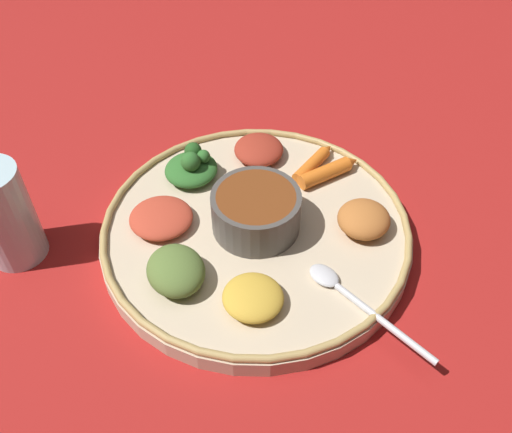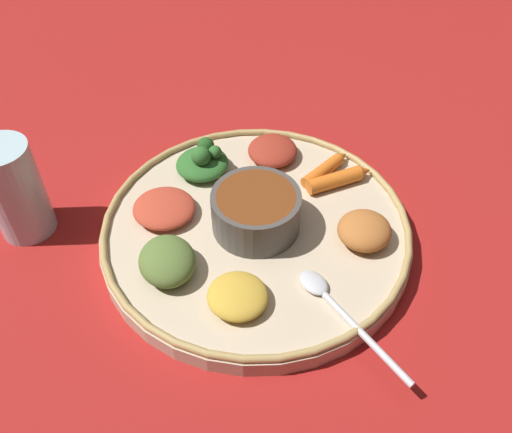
{
  "view_description": "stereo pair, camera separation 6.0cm",
  "coord_description": "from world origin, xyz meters",
  "px_view_note": "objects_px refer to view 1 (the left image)",
  "views": [
    {
      "loc": [
        -0.26,
        -0.33,
        0.47
      ],
      "look_at": [
        0.0,
        0.0,
        0.04
      ],
      "focal_mm": 38.59,
      "sensor_mm": 36.0,
      "label": 1
    },
    {
      "loc": [
        -0.21,
        -0.36,
        0.47
      ],
      "look_at": [
        0.0,
        0.0,
        0.04
      ],
      "focal_mm": 38.59,
      "sensor_mm": 36.0,
      "label": 2
    }
  ],
  "objects_px": {
    "carrot_outer": "(314,163)",
    "carrot_near_spoon": "(329,171)",
    "spoon": "(350,295)",
    "greens_pile": "(192,167)",
    "center_bowl": "(256,210)",
    "drinking_glass": "(6,221)"
  },
  "relations": [
    {
      "from": "carrot_outer",
      "to": "carrot_near_spoon",
      "type": "bearing_deg",
      "value": -84.84
    },
    {
      "from": "carrot_near_spoon",
      "to": "carrot_outer",
      "type": "bearing_deg",
      "value": 95.16
    },
    {
      "from": "spoon",
      "to": "carrot_outer",
      "type": "relative_size",
      "value": 1.93
    },
    {
      "from": "greens_pile",
      "to": "carrot_outer",
      "type": "height_order",
      "value": "greens_pile"
    },
    {
      "from": "spoon",
      "to": "greens_pile",
      "type": "distance_m",
      "value": 0.25
    },
    {
      "from": "carrot_near_spoon",
      "to": "spoon",
      "type": "bearing_deg",
      "value": -126.72
    },
    {
      "from": "center_bowl",
      "to": "greens_pile",
      "type": "bearing_deg",
      "value": 94.63
    },
    {
      "from": "spoon",
      "to": "carrot_outer",
      "type": "distance_m",
      "value": 0.2
    },
    {
      "from": "greens_pile",
      "to": "carrot_near_spoon",
      "type": "height_order",
      "value": "greens_pile"
    },
    {
      "from": "drinking_glass",
      "to": "center_bowl",
      "type": "bearing_deg",
      "value": -33.61
    },
    {
      "from": "greens_pile",
      "to": "carrot_outer",
      "type": "xyz_separation_m",
      "value": [
        0.13,
        -0.08,
        -0.01
      ]
    },
    {
      "from": "center_bowl",
      "to": "greens_pile",
      "type": "distance_m",
      "value": 0.11
    },
    {
      "from": "greens_pile",
      "to": "center_bowl",
      "type": "bearing_deg",
      "value": -85.37
    },
    {
      "from": "center_bowl",
      "to": "carrot_near_spoon",
      "type": "bearing_deg",
      "value": 4.65
    },
    {
      "from": "spoon",
      "to": "carrot_near_spoon",
      "type": "xyz_separation_m",
      "value": [
        0.11,
        0.14,
        0.01
      ]
    },
    {
      "from": "spoon",
      "to": "carrot_outer",
      "type": "xyz_separation_m",
      "value": [
        0.11,
        0.17,
        0.0
      ]
    },
    {
      "from": "carrot_outer",
      "to": "drinking_glass",
      "type": "bearing_deg",
      "value": 161.64
    },
    {
      "from": "spoon",
      "to": "carrot_near_spoon",
      "type": "distance_m",
      "value": 0.18
    },
    {
      "from": "greens_pile",
      "to": "carrot_near_spoon",
      "type": "distance_m",
      "value": 0.17
    },
    {
      "from": "center_bowl",
      "to": "carrot_outer",
      "type": "relative_size",
      "value": 1.23
    },
    {
      "from": "carrot_outer",
      "to": "spoon",
      "type": "bearing_deg",
      "value": -121.99
    },
    {
      "from": "spoon",
      "to": "greens_pile",
      "type": "height_order",
      "value": "greens_pile"
    }
  ]
}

